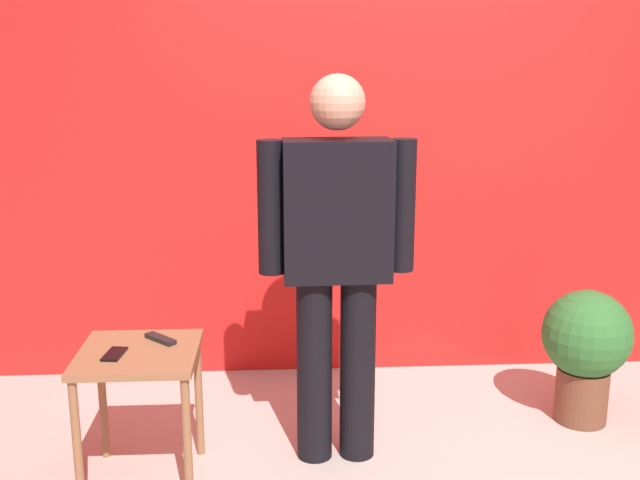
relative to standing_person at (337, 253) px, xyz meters
name	(u,v)px	position (x,y,z in m)	size (l,w,h in m)	color
back_wall_red	(386,111)	(0.36, 1.05, 0.54)	(4.88, 0.12, 3.03)	red
standing_person	(337,253)	(0.00, 0.00, 0.00)	(0.69, 0.26, 1.74)	black
side_table	(139,373)	(-0.85, -0.17, -0.47)	(0.50, 0.50, 0.61)	olive
cell_phone	(114,354)	(-0.93, -0.22, -0.36)	(0.07, 0.14, 0.01)	black
tv_remote	(161,339)	(-0.77, -0.07, -0.36)	(0.04, 0.17, 0.02)	black
potted_plant	(586,345)	(1.27, 0.27, -0.57)	(0.44, 0.44, 0.69)	brown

